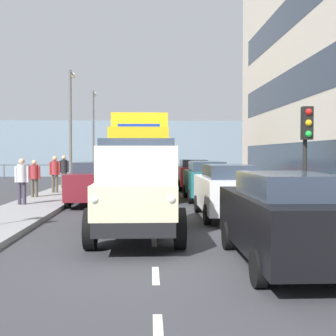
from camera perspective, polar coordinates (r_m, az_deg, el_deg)
ground_plane at (r=18.68m, az=-2.05°, el=-4.46°), size 80.00×80.00×0.00m
sidewalk_left at (r=19.22m, az=11.39°, el=-4.09°), size 2.27×36.38×0.15m
sidewalk_right at (r=19.18m, az=-15.52°, el=-4.14°), size 2.27×36.38×0.15m
road_centreline_markings at (r=17.61m, az=-2.03°, el=-4.84°), size 0.12×31.66×0.01m
sea_horizon at (r=39.76m, az=-2.20°, el=2.54°), size 80.00×0.80×5.00m
seawall_railing at (r=36.18m, az=-2.19°, el=0.09°), size 28.08×0.08×1.20m
truck_vintage_cream at (r=10.78m, az=-4.05°, el=-2.87°), size 2.17×5.64×2.43m
lorry_cargo_yellow at (r=21.19m, az=-3.60°, el=1.92°), size 2.58×8.20×3.87m
car_black_kerbside_near at (r=8.43m, az=14.75°, el=-6.21°), size 1.75×4.37×1.72m
car_white_kerbside_1 at (r=14.22m, az=7.65°, el=-2.86°), size 1.78×4.31×1.72m
car_teal_kerbside_2 at (r=19.41m, az=4.95°, el=-1.58°), size 1.79×4.14×1.72m
car_red_kerbside_3 at (r=25.05m, az=3.30°, el=-0.78°), size 1.81×3.86×1.72m
car_maroon_oppositeside_0 at (r=18.17m, az=-9.54°, el=-1.83°), size 1.83×4.43×1.72m
car_silver_oppositeside_1 at (r=24.18m, az=-7.74°, el=-0.90°), size 1.82×3.97×1.72m
pedestrian_strolling at (r=17.37m, az=-18.49°, el=-1.15°), size 0.53×0.34×1.74m
pedestrian_in_dark_coat at (r=20.19m, az=-16.99°, el=-0.92°), size 0.53×0.34×1.63m
pedestrian_couple_a at (r=22.22m, az=-14.50°, el=-0.38°), size 0.53×0.34×1.79m
pedestrian_by_lamp at (r=24.74m, az=-13.39°, el=-0.10°), size 0.53×0.34×1.81m
traffic_light_near at (r=12.60m, az=17.55°, el=3.63°), size 0.28×0.41×3.20m
lamp_post_promenade at (r=24.76m, az=-12.52°, el=6.34°), size 0.32×1.14×6.47m
lamp_post_far at (r=33.64m, az=-9.66°, el=5.31°), size 0.32×1.14×6.62m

